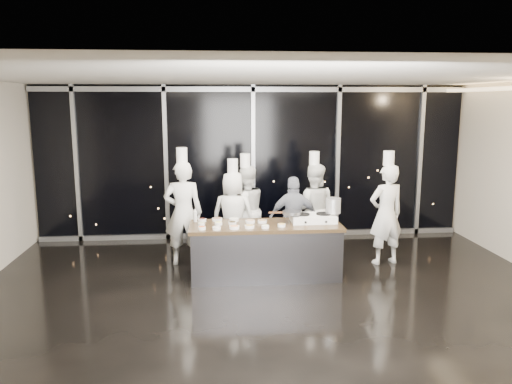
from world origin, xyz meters
TOP-DOWN VIEW (x-y plane):
  - ground at (0.00, 0.00)m, footprint 9.00×9.00m
  - room_shell at (0.18, 0.00)m, footprint 9.02×7.02m
  - window_wall at (0.00, 3.43)m, footprint 8.90×0.11m
  - demo_counter at (0.00, 0.90)m, footprint 2.46×0.86m
  - stove at (0.80, 0.99)m, footprint 0.73×0.47m
  - frying_pan at (0.44, 0.97)m, footprint 0.54×0.31m
  - stock_pot at (1.14, 1.00)m, footprint 0.25×0.25m
  - prep_bowls at (-0.50, 0.88)m, footprint 1.39×0.73m
  - squeeze_bottle at (-1.14, 1.15)m, footprint 0.06×0.06m
  - chef_far_left at (-1.37, 1.71)m, footprint 0.68×0.44m
  - chef_left at (-0.48, 1.97)m, footprint 0.88×0.67m
  - chef_center at (-0.24, 2.21)m, footprint 0.99×0.89m
  - guest at (0.61, 1.76)m, footprint 0.92×0.41m
  - chef_right at (1.04, 2.14)m, footprint 0.96×0.82m
  - chef_side at (2.20, 1.43)m, footprint 0.73×0.57m

SIDE VIEW (x-z plane):
  - ground at x=0.00m, z-range 0.00..0.00m
  - demo_counter at x=0.00m, z-range 0.00..0.90m
  - guest at x=0.61m, z-range 0.00..1.54m
  - chef_left at x=-0.48m, z-range -0.10..1.74m
  - chef_center at x=-0.24m, z-range -0.11..1.81m
  - chef_right at x=1.04m, z-range -0.11..1.85m
  - chef_side at x=2.20m, z-range -0.10..1.92m
  - prep_bowls at x=-0.50m, z-range 0.90..0.95m
  - chef_far_left at x=-1.37m, z-range -0.10..1.98m
  - stove at x=0.80m, z-range 0.89..1.03m
  - squeeze_bottle at x=-1.14m, z-range 0.89..1.12m
  - frying_pan at x=0.44m, z-range 1.04..1.09m
  - stock_pot at x=1.14m, z-range 1.04..1.29m
  - window_wall at x=0.00m, z-range 0.00..3.20m
  - room_shell at x=0.18m, z-range 0.64..3.85m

